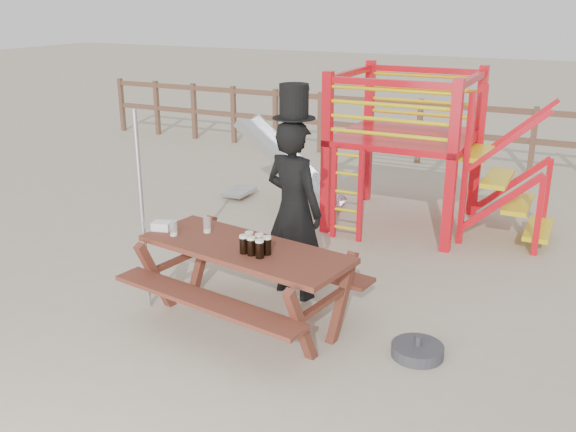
% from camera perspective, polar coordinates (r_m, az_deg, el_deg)
% --- Properties ---
extents(ground, '(60.00, 60.00, 0.00)m').
position_cam_1_polar(ground, '(6.04, -1.90, -10.52)').
color(ground, tan).
rests_on(ground, ground).
extents(back_fence, '(15.09, 0.09, 1.20)m').
position_cam_1_polar(back_fence, '(12.11, 13.92, 7.74)').
color(back_fence, brown).
rests_on(back_fence, ground).
extents(playground_fort, '(4.71, 1.84, 2.10)m').
position_cam_1_polar(playground_fort, '(8.76, 9.86, 6.13)').
color(playground_fort, red).
rests_on(playground_fort, ground).
extents(picnic_table, '(2.22, 1.71, 0.78)m').
position_cam_1_polar(picnic_table, '(6.05, -3.82, -5.27)').
color(picnic_table, maroon).
rests_on(picnic_table, ground).
extents(man_with_hat, '(0.77, 0.61, 2.19)m').
position_cam_1_polar(man_with_hat, '(6.46, 0.51, 1.00)').
color(man_with_hat, black).
rests_on(man_with_hat, ground).
extents(metal_pole, '(0.04, 0.04, 2.00)m').
position_cam_1_polar(metal_pole, '(6.33, -12.85, 0.31)').
color(metal_pole, '#B2B2B7').
rests_on(metal_pole, ground).
extents(parasol_base, '(0.45, 0.45, 0.19)m').
position_cam_1_polar(parasol_base, '(5.81, 11.44, -11.64)').
color(parasol_base, '#333237').
rests_on(parasol_base, ground).
extents(paper_bag, '(0.21, 0.18, 0.08)m').
position_cam_1_polar(paper_bag, '(6.46, -11.14, -0.86)').
color(paper_bag, white).
rests_on(paper_bag, picnic_table).
extents(stout_pints, '(0.28, 0.21, 0.17)m').
position_cam_1_polar(stout_pints, '(5.74, -2.95, -2.56)').
color(stout_pints, black).
rests_on(stout_pints, picnic_table).
extents(empty_glasses, '(0.32, 0.29, 0.15)m').
position_cam_1_polar(empty_glasses, '(6.28, -8.68, -0.99)').
color(empty_glasses, silver).
rests_on(empty_glasses, picnic_table).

